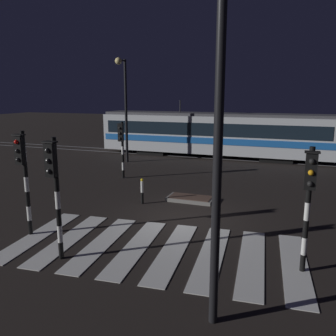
{
  "coord_description": "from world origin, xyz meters",
  "views": [
    {
      "loc": [
        3.82,
        -12.02,
        4.64
      ],
      "look_at": [
        -1.43,
        2.31,
        1.4
      ],
      "focal_mm": 37.63,
      "sensor_mm": 36.0,
      "label": 1
    }
  ],
  "objects_px": {
    "traffic_light_kerb_mid_left": "(54,181)",
    "traffic_light_corner_near_left": "(23,168)",
    "traffic_light_corner_near_right": "(309,192)",
    "street_lamp_near_kerb": "(217,86)",
    "tram": "(213,133)",
    "traffic_light_corner_far_left": "(122,141)",
    "bollard_island_edge": "(142,191)",
    "street_lamp_trackside_left": "(124,97)"
  },
  "relations": [
    {
      "from": "traffic_light_corner_near_right",
      "to": "traffic_light_corner_far_left",
      "type": "xyz_separation_m",
      "value": [
        -9.34,
        7.83,
        -0.14
      ]
    },
    {
      "from": "traffic_light_corner_near_left",
      "to": "traffic_light_corner_far_left",
      "type": "bearing_deg",
      "value": 95.44
    },
    {
      "from": "traffic_light_kerb_mid_left",
      "to": "bollard_island_edge",
      "type": "relative_size",
      "value": 3.15
    },
    {
      "from": "tram",
      "to": "street_lamp_near_kerb",
      "type": "bearing_deg",
      "value": -76.95
    },
    {
      "from": "street_lamp_near_kerb",
      "to": "traffic_light_kerb_mid_left",
      "type": "bearing_deg",
      "value": 162.94
    },
    {
      "from": "traffic_light_corner_far_left",
      "to": "traffic_light_corner_near_left",
      "type": "relative_size",
      "value": 0.9
    },
    {
      "from": "traffic_light_corner_near_right",
      "to": "tram",
      "type": "distance_m",
      "value": 17.4
    },
    {
      "from": "traffic_light_corner_far_left",
      "to": "street_lamp_near_kerb",
      "type": "relative_size",
      "value": 0.41
    },
    {
      "from": "bollard_island_edge",
      "to": "traffic_light_corner_far_left",
      "type": "bearing_deg",
      "value": 127.35
    },
    {
      "from": "tram",
      "to": "bollard_island_edge",
      "type": "distance_m",
      "value": 12.29
    },
    {
      "from": "traffic_light_corner_far_left",
      "to": "street_lamp_near_kerb",
      "type": "xyz_separation_m",
      "value": [
        7.59,
        -10.86,
        2.7
      ]
    },
    {
      "from": "street_lamp_near_kerb",
      "to": "tram",
      "type": "height_order",
      "value": "street_lamp_near_kerb"
    },
    {
      "from": "traffic_light_corner_near_right",
      "to": "traffic_light_corner_far_left",
      "type": "height_order",
      "value": "traffic_light_corner_near_right"
    },
    {
      "from": "traffic_light_kerb_mid_left",
      "to": "traffic_light_corner_near_left",
      "type": "height_order",
      "value": "traffic_light_kerb_mid_left"
    },
    {
      "from": "traffic_light_corner_near_right",
      "to": "tram",
      "type": "bearing_deg",
      "value": 110.97
    },
    {
      "from": "traffic_light_corner_near_right",
      "to": "street_lamp_trackside_left",
      "type": "relative_size",
      "value": 0.49
    },
    {
      "from": "street_lamp_trackside_left",
      "to": "street_lamp_near_kerb",
      "type": "xyz_separation_m",
      "value": [
        9.53,
        -15.06,
        0.39
      ]
    },
    {
      "from": "street_lamp_trackside_left",
      "to": "tram",
      "type": "xyz_separation_m",
      "value": [
        5.06,
        4.21,
        -2.63
      ]
    },
    {
      "from": "traffic_light_corner_near_right",
      "to": "bollard_island_edge",
      "type": "xyz_separation_m",
      "value": [
        -6.42,
        4.0,
        -1.65
      ]
    },
    {
      "from": "traffic_light_corner_far_left",
      "to": "tram",
      "type": "height_order",
      "value": "tram"
    },
    {
      "from": "traffic_light_kerb_mid_left",
      "to": "traffic_light_corner_near_right",
      "type": "bearing_deg",
      "value": 13.69
    },
    {
      "from": "street_lamp_near_kerb",
      "to": "bollard_island_edge",
      "type": "distance_m",
      "value": 9.44
    },
    {
      "from": "traffic_light_corner_far_left",
      "to": "bollard_island_edge",
      "type": "xyz_separation_m",
      "value": [
        2.92,
        -3.83,
        -1.51
      ]
    },
    {
      "from": "traffic_light_kerb_mid_left",
      "to": "bollard_island_edge",
      "type": "distance_m",
      "value": 5.85
    },
    {
      "from": "traffic_light_corner_near_left",
      "to": "tram",
      "type": "height_order",
      "value": "tram"
    },
    {
      "from": "traffic_light_corner_far_left",
      "to": "tram",
      "type": "bearing_deg",
      "value": 69.65
    },
    {
      "from": "traffic_light_kerb_mid_left",
      "to": "bollard_island_edge",
      "type": "xyz_separation_m",
      "value": [
        0.07,
        5.58,
        -1.75
      ]
    },
    {
      "from": "street_lamp_near_kerb",
      "to": "bollard_island_edge",
      "type": "xyz_separation_m",
      "value": [
        -4.66,
        7.04,
        -4.22
      ]
    },
    {
      "from": "traffic_light_corner_far_left",
      "to": "traffic_light_kerb_mid_left",
      "type": "bearing_deg",
      "value": -73.13
    },
    {
      "from": "traffic_light_corner_far_left",
      "to": "traffic_light_corner_near_left",
      "type": "height_order",
      "value": "traffic_light_corner_near_left"
    },
    {
      "from": "traffic_light_corner_near_left",
      "to": "street_lamp_near_kerb",
      "type": "height_order",
      "value": "street_lamp_near_kerb"
    },
    {
      "from": "traffic_light_kerb_mid_left",
      "to": "tram",
      "type": "bearing_deg",
      "value": 89.15
    },
    {
      "from": "street_lamp_trackside_left",
      "to": "traffic_light_kerb_mid_left",
      "type": "bearing_deg",
      "value": -70.59
    },
    {
      "from": "traffic_light_corner_near_right",
      "to": "street_lamp_trackside_left",
      "type": "height_order",
      "value": "street_lamp_trackside_left"
    },
    {
      "from": "traffic_light_kerb_mid_left",
      "to": "street_lamp_trackside_left",
      "type": "bearing_deg",
      "value": 109.41
    },
    {
      "from": "traffic_light_corner_near_right",
      "to": "street_lamp_near_kerb",
      "type": "xyz_separation_m",
      "value": [
        -1.76,
        -3.03,
        2.56
      ]
    },
    {
      "from": "traffic_light_corner_near_left",
      "to": "street_lamp_near_kerb",
      "type": "bearing_deg",
      "value": -20.68
    },
    {
      "from": "traffic_light_corner_near_right",
      "to": "street_lamp_trackside_left",
      "type": "distance_m",
      "value": 16.63
    },
    {
      "from": "traffic_light_corner_near_right",
      "to": "street_lamp_trackside_left",
      "type": "xyz_separation_m",
      "value": [
        -11.28,
        12.03,
        2.17
      ]
    },
    {
      "from": "bollard_island_edge",
      "to": "traffic_light_kerb_mid_left",
      "type": "bearing_deg",
      "value": -90.69
    },
    {
      "from": "traffic_light_corner_near_right",
      "to": "tram",
      "type": "height_order",
      "value": "tram"
    },
    {
      "from": "traffic_light_kerb_mid_left",
      "to": "tram",
      "type": "xyz_separation_m",
      "value": [
        0.26,
        17.82,
        -0.56
      ]
    }
  ]
}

